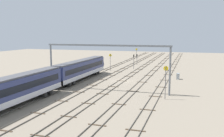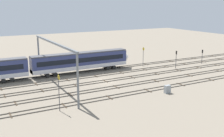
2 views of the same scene
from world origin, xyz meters
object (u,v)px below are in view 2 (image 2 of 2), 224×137
Objects in this scene: overhead_gantry at (54,52)px; speed_sign_near_foreground at (143,54)px; signal_light_trackside_departure at (202,54)px; signal_light_trackside_approach at (176,57)px; speed_sign_far_trackside at (59,89)px; relay_cabinet at (167,89)px.

overhead_gantry is 27.89m from speed_sign_near_foreground.
signal_light_trackside_departure is (43.16, 3.01, -4.68)m from overhead_gantry.
speed_sign_near_foreground is (26.48, 7.80, -4.00)m from overhead_gantry.
speed_sign_far_trackside is at bearing -158.92° from signal_light_trackside_approach.
speed_sign_far_trackside is (-2.96, -11.90, -3.61)m from overhead_gantry.
signal_light_trackside_approach is 10.65m from signal_light_trackside_departure.
overhead_gantry is at bearing 143.56° from relay_cabinet.
speed_sign_far_trackside reaches higher than signal_light_trackside_departure.
overhead_gantry reaches higher than signal_light_trackside_approach.
overhead_gantry is 5.46× the size of signal_light_trackside_approach.
speed_sign_far_trackside is 1.50× the size of signal_light_trackside_departure.
speed_sign_near_foreground reaches higher than relay_cabinet.
speed_sign_far_trackside reaches higher than speed_sign_near_foreground.
signal_light_trackside_approach reaches higher than relay_cabinet.
speed_sign_near_foreground is 22.74m from relay_cabinet.
speed_sign_near_foreground is 3.41× the size of relay_cabinet.
signal_light_trackside_departure is at bearing 6.55° from signal_light_trackside_approach.
overhead_gantry is 4.32× the size of speed_sign_far_trackside.
speed_sign_far_trackside is at bearing -103.96° from overhead_gantry.
signal_light_trackside_approach is at bearing -44.53° from speed_sign_near_foreground.
relay_cabinet is (-15.00, -14.77, -2.27)m from signal_light_trackside_approach.
overhead_gantry is 6.48× the size of signal_light_trackside_departure.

